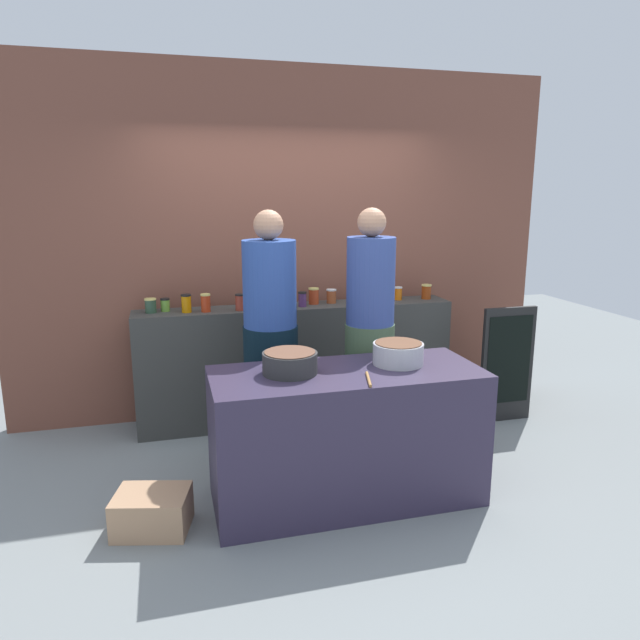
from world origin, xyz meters
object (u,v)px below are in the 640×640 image
(preserve_jar_11, at_px, (398,293))
(preserve_jar_2, at_px, (186,303))
(preserve_jar_1, at_px, (165,305))
(preserve_jar_4, at_px, (240,302))
(preserve_jar_0, at_px, (151,306))
(chalkboard_sign, at_px, (507,364))
(cook_with_tongs, at_px, (271,350))
(preserve_jar_6, at_px, (302,299))
(bread_crate, at_px, (152,512))
(cooking_pot_left, at_px, (290,363))
(cooking_pot_center, at_px, (398,353))
(preserve_jar_3, at_px, (206,303))
(preserve_jar_7, at_px, (314,296))
(preserve_jar_5, at_px, (274,298))
(preserve_jar_8, at_px, (331,296))
(preserve_jar_9, at_px, (367,295))
(preserve_jar_10, at_px, (379,294))
(wooden_spoon, at_px, (369,379))
(preserve_jar_12, at_px, (426,292))
(cook_in_cap, at_px, (369,347))

(preserve_jar_11, bearing_deg, preserve_jar_2, -177.90)
(preserve_jar_1, xyz_separation_m, preserve_jar_4, (0.59, -0.12, 0.01))
(preserve_jar_0, distance_m, chalkboard_sign, 3.02)
(preserve_jar_1, bearing_deg, cook_with_tongs, -44.72)
(preserve_jar_6, xyz_separation_m, bread_crate, (-1.25, -1.42, -0.96))
(cooking_pot_left, height_order, cooking_pot_center, cooking_pot_center)
(cooking_pot_center, bearing_deg, bread_crate, -175.65)
(cook_with_tongs, bearing_deg, preserve_jar_3, 124.05)
(cooking_pot_center, relative_size, cook_with_tongs, 0.18)
(preserve_jar_7, xyz_separation_m, cooking_pot_left, (-0.51, -1.39, -0.15))
(cook_with_tongs, bearing_deg, bread_crate, -137.44)
(preserve_jar_0, relative_size, chalkboard_sign, 0.11)
(chalkboard_sign, bearing_deg, preserve_jar_7, 160.87)
(preserve_jar_11, bearing_deg, preserve_jar_6, -175.12)
(preserve_jar_3, distance_m, preserve_jar_4, 0.27)
(preserve_jar_1, xyz_separation_m, preserve_jar_2, (0.16, -0.09, 0.02))
(preserve_jar_5, height_order, preserve_jar_8, preserve_jar_5)
(preserve_jar_2, xyz_separation_m, preserve_jar_5, (0.72, 0.05, -0.00))
(preserve_jar_8, bearing_deg, preserve_jar_9, -12.42)
(preserve_jar_0, distance_m, preserve_jar_2, 0.28)
(preserve_jar_5, bearing_deg, preserve_jar_0, 179.48)
(preserve_jar_10, xyz_separation_m, cooking_pot_left, (-1.11, -1.40, -0.14))
(preserve_jar_0, bearing_deg, preserve_jar_2, -12.10)
(preserve_jar_5, height_order, cooking_pot_center, preserve_jar_5)
(preserve_jar_1, relative_size, chalkboard_sign, 0.11)
(preserve_jar_10, height_order, wooden_spoon, preserve_jar_10)
(preserve_jar_4, relative_size, chalkboard_sign, 0.13)
(preserve_jar_3, relative_size, preserve_jar_12, 1.13)
(cook_in_cap, bearing_deg, bread_crate, -158.35)
(preserve_jar_2, bearing_deg, preserve_jar_6, -0.53)
(preserve_jar_8, distance_m, preserve_jar_9, 0.31)
(preserve_jar_0, relative_size, cook_in_cap, 0.06)
(preserve_jar_3, xyz_separation_m, preserve_jar_5, (0.57, 0.07, -0.00))
(preserve_jar_2, xyz_separation_m, preserve_jar_9, (1.53, 0.01, -0.00))
(preserve_jar_10, height_order, cook_in_cap, cook_in_cap)
(preserve_jar_4, xyz_separation_m, preserve_jar_10, (1.24, 0.11, -0.01))
(preserve_jar_2, bearing_deg, preserve_jar_3, -7.09)
(preserve_jar_5, xyz_separation_m, preserve_jar_12, (1.38, -0.00, -0.01))
(preserve_jar_11, relative_size, cooking_pot_left, 0.34)
(preserve_jar_11, relative_size, wooden_spoon, 0.46)
(preserve_jar_5, xyz_separation_m, wooden_spoon, (0.26, -1.63, -0.21))
(preserve_jar_0, relative_size, cooking_pot_left, 0.34)
(preserve_jar_5, relative_size, bread_crate, 0.33)
(preserve_jar_9, bearing_deg, bread_crate, -141.91)
(preserve_jar_0, distance_m, bread_crate, 1.76)
(cooking_pot_left, bearing_deg, preserve_jar_9, 53.84)
(bread_crate, bearing_deg, cook_in_cap, 21.65)
(preserve_jar_5, bearing_deg, cooking_pot_center, -67.73)
(preserve_jar_1, distance_m, preserve_jar_7, 1.23)
(wooden_spoon, xyz_separation_m, chalkboard_sign, (1.67, 1.11, -0.36))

